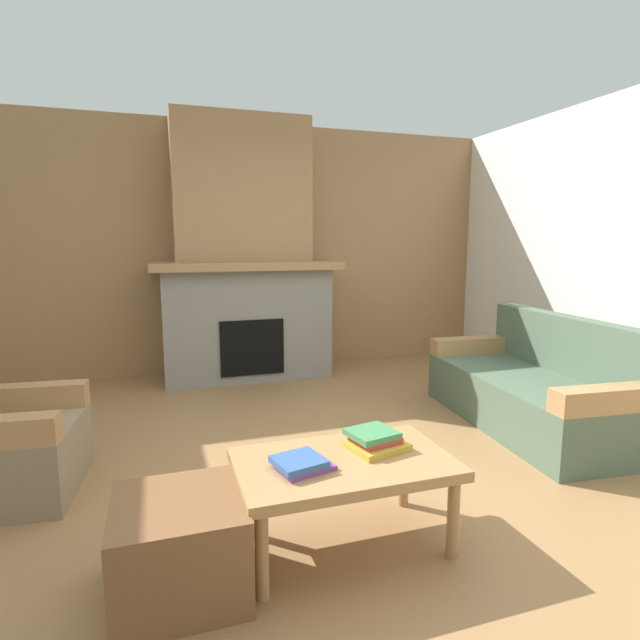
# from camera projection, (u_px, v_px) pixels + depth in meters

# --- Properties ---
(ground) EXTENTS (9.00, 9.00, 0.00)m
(ground) POSITION_uv_depth(u_px,v_px,m) (322.00, 485.00, 2.96)
(ground) COLOR olive
(wall_back_wood_panel) EXTENTS (6.00, 0.12, 2.70)m
(wall_back_wood_panel) POSITION_uv_depth(u_px,v_px,m) (238.00, 249.00, 5.57)
(wall_back_wood_panel) COLOR #997047
(wall_back_wood_panel) RESTS_ON ground
(fireplace) EXTENTS (1.90, 0.82, 2.70)m
(fireplace) POSITION_uv_depth(u_px,v_px,m) (244.00, 267.00, 5.25)
(fireplace) COLOR gray
(fireplace) RESTS_ON ground
(couch) EXTENTS (1.00, 1.87, 0.85)m
(couch) POSITION_uv_depth(u_px,v_px,m) (536.00, 390.00, 3.90)
(couch) COLOR #4C604C
(couch) RESTS_ON ground
(coffee_table) EXTENTS (1.00, 0.60, 0.43)m
(coffee_table) POSITION_uv_depth(u_px,v_px,m) (344.00, 470.00, 2.32)
(coffee_table) COLOR #A87A4C
(coffee_table) RESTS_ON ground
(ottoman) EXTENTS (0.52, 0.52, 0.40)m
(ottoman) POSITION_uv_depth(u_px,v_px,m) (180.00, 546.00, 2.03)
(ottoman) COLOR brown
(ottoman) RESTS_ON ground
(book_stack_near_edge) EXTENTS (0.28, 0.24, 0.05)m
(book_stack_near_edge) POSITION_uv_depth(u_px,v_px,m) (302.00, 464.00, 2.20)
(book_stack_near_edge) COLOR #7A3D84
(book_stack_near_edge) RESTS_ON coffee_table
(book_stack_center) EXTENTS (0.31, 0.28, 0.09)m
(book_stack_center) POSITION_uv_depth(u_px,v_px,m) (375.00, 440.00, 2.43)
(book_stack_center) COLOR gold
(book_stack_center) RESTS_ON coffee_table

